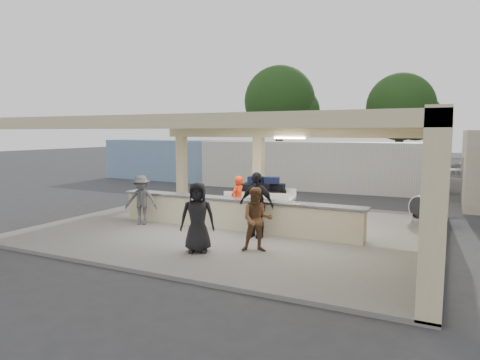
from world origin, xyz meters
The scene contains 15 objects.
ground centered at (0.00, 0.00, 0.00)m, with size 120.00×120.00×0.00m, color #2D2D30.
pavilion centered at (0.21, 0.66, 1.35)m, with size 12.01×10.00×3.55m.
baggage_counter centered at (0.00, -0.50, 0.59)m, with size 8.20×0.58×0.98m.
luggage_cart centered at (-0.28, 2.15, 0.85)m, with size 2.58×1.83×1.39m.
drum_fan centered at (5.18, 3.18, 0.59)m, with size 0.83×0.71×0.92m.
baggage_handler centered at (-0.28, 0.30, 0.89)m, with size 0.58×0.32×1.59m, color red.
passenger_a centered at (1.67, -2.49, 0.92)m, with size 0.80×0.35×1.65m, color brown.
passenger_b centered at (1.03, -1.09, 1.05)m, with size 1.11×0.40×1.89m, color black.
passenger_c centered at (-3.05, -1.24, 0.91)m, with size 1.05×0.37×1.63m, color #46464B.
passenger_d centered at (0.34, -3.18, 0.99)m, with size 0.87×0.36×1.79m, color black.
car_white_a centered at (6.67, 12.10, 0.64)m, with size 2.11×4.45×1.27m, color silver.
container_white centered at (-1.04, 10.45, 1.30)m, with size 11.97×2.39×2.59m, color silver.
container_blue centered at (-10.13, 10.90, 1.30)m, with size 9.98×2.39×2.59m, color #7998C1.
tree_left centered at (-7.68, 24.16, 5.59)m, with size 6.60×6.30×9.00m.
tree_mid centered at (2.32, 26.16, 4.96)m, with size 6.00×5.60×8.00m.
Camera 1 is at (6.01, -12.20, 3.13)m, focal length 32.00 mm.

